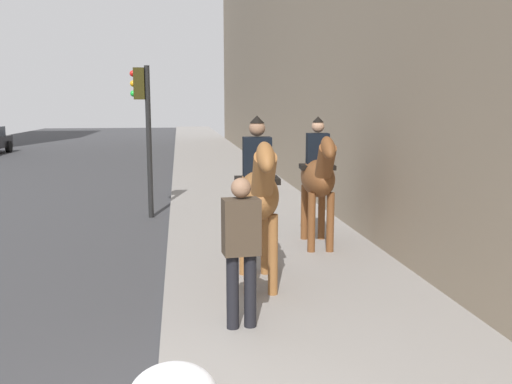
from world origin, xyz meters
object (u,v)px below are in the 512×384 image
mounted_horse_near (258,192)px  mounted_horse_far (318,176)px  traffic_light_near_curb (144,116)px  pedestrian_greeting (241,243)px

mounted_horse_near → mounted_horse_far: 2.39m
traffic_light_near_curb → pedestrian_greeting: bearing=-168.3°
mounted_horse_near → mounted_horse_far: mounted_horse_near is taller
mounted_horse_near → mounted_horse_far: (1.97, -1.35, -0.05)m
pedestrian_greeting → traffic_light_near_curb: size_ratio=0.49×
mounted_horse_near → traffic_light_near_curb: 5.85m
pedestrian_greeting → traffic_light_near_curb: (6.88, 1.42, 1.24)m
mounted_horse_far → traffic_light_near_curb: 4.82m
mounted_horse_far → pedestrian_greeting: mounted_horse_far is taller
mounted_horse_near → traffic_light_near_curb: bearing=-159.2°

